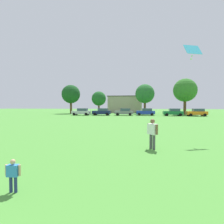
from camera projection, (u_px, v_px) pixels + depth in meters
The scene contains 15 objects.
ground_plane at pixel (111, 120), 30.11m from camera, with size 160.00×160.00×0.00m, color #4C9338.
child_kite_flyer at pixel (13, 173), 5.21m from camera, with size 0.46×0.20×0.97m.
adult_bystander at pixel (152, 131), 10.34m from camera, with size 0.59×0.67×1.72m.
kite at pixel (193, 50), 13.47m from camera, with size 1.38×0.97×1.14m.
parked_car_silver_0 at pixel (81, 112), 43.58m from camera, with size 4.30×2.02×1.68m.
parked_car_navy_1 at pixel (102, 112), 43.41m from camera, with size 4.30×2.02×1.68m.
parked_car_gray_2 at pixel (124, 112), 42.83m from camera, with size 4.30×2.02×1.68m.
parked_car_blue_3 at pixel (146, 112), 42.91m from camera, with size 4.30×2.02×1.68m.
parked_car_green_4 at pixel (173, 112), 41.34m from camera, with size 4.30×2.02×1.68m.
parked_car_orange_5 at pixel (197, 112), 40.23m from camera, with size 4.30×2.02×1.68m.
tree_far_left at pixel (71, 94), 52.42m from camera, with size 5.29×5.29×8.24m.
tree_left at pixel (99, 99), 51.08m from camera, with size 4.03×4.03×6.28m.
tree_right at pixel (145, 94), 50.77m from camera, with size 5.31×5.31×8.28m.
tree_far_right at pixel (185, 90), 46.56m from camera, with size 5.93×5.93×9.24m.
house_left at pixel (125, 104), 59.37m from camera, with size 11.07×6.44×5.40m.
Camera 1 is at (4.22, 0.26, 2.53)m, focal length 29.14 mm.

